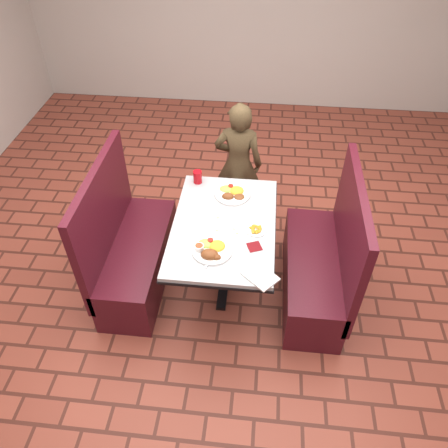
{
  "coord_description": "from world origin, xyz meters",
  "views": [
    {
      "loc": [
        0.26,
        -2.49,
        3.06
      ],
      "look_at": [
        0.0,
        0.0,
        0.75
      ],
      "focal_mm": 35.0,
      "sensor_mm": 36.0,
      "label": 1
    }
  ],
  "objects": [
    {
      "name": "room",
      "position": [
        0.0,
        0.0,
        1.91
      ],
      "size": [
        7.0,
        7.04,
        2.82
      ],
      "color": "brown",
      "rests_on": "ground"
    },
    {
      "name": "maroon_napkin",
      "position": [
        0.25,
        -0.22,
        0.75
      ],
      "size": [
        0.13,
        0.13,
        0.0
      ],
      "primitive_type": "cube",
      "rotation": [
        0.0,
        0.0,
        0.38
      ],
      "color": "maroon",
      "rests_on": "dining_table"
    },
    {
      "name": "booth_bench_right",
      "position": [
        0.8,
        0.0,
        0.33
      ],
      "size": [
        0.47,
        1.2,
        1.17
      ],
      "color": "#49101B",
      "rests_on": "ground"
    },
    {
      "name": "far_dinner_plate",
      "position": [
        0.03,
        0.37,
        0.78
      ],
      "size": [
        0.3,
        0.3,
        0.08
      ],
      "rotation": [
        0.0,
        0.0,
        -0.22
      ],
      "color": "white",
      "rests_on": "dining_table"
    },
    {
      "name": "dining_table",
      "position": [
        0.0,
        0.0,
        0.65
      ],
      "size": [
        0.81,
        1.21,
        0.75
      ],
      "color": "#ABAEB0",
      "rests_on": "ground"
    },
    {
      "name": "paper_napkin",
      "position": [
        0.31,
        -0.51,
        0.76
      ],
      "size": [
        0.28,
        0.27,
        0.01
      ],
      "primitive_type": "cube",
      "rotation": [
        0.0,
        0.0,
        -0.73
      ],
      "color": "silver",
      "rests_on": "dining_table"
    },
    {
      "name": "booth_bench_left",
      "position": [
        -0.8,
        0.0,
        0.33
      ],
      "size": [
        0.47,
        1.2,
        1.17
      ],
      "color": "#49101B",
      "rests_on": "ground"
    },
    {
      "name": "plantain_plate",
      "position": [
        0.25,
        -0.05,
        0.76
      ],
      "size": [
        0.16,
        0.16,
        0.02
      ],
      "rotation": [
        0.0,
        0.0,
        0.32
      ],
      "color": "white",
      "rests_on": "dining_table"
    },
    {
      "name": "diner_person",
      "position": [
        0.04,
        0.98,
        0.64
      ],
      "size": [
        0.48,
        0.33,
        1.27
      ],
      "primitive_type": "imported",
      "rotation": [
        0.0,
        0.0,
        3.08
      ],
      "color": "brown",
      "rests_on": "ground"
    },
    {
      "name": "fork_utensil",
      "position": [
        -0.05,
        -0.41,
        0.76
      ],
      "size": [
        0.07,
        0.12,
        0.0
      ],
      "primitive_type": "cube",
      "rotation": [
        0.0,
        0.0,
        -0.51
      ],
      "color": "#B8B8BD",
      "rests_on": "dining_table"
    },
    {
      "name": "lettuce_shreds",
      "position": [
        0.04,
        0.06,
        0.75
      ],
      "size": [
        0.28,
        0.32,
        0.0
      ],
      "primitive_type": null,
      "color": "#89B247",
      "rests_on": "dining_table"
    },
    {
      "name": "knife_utensil",
      "position": [
        -0.07,
        -0.4,
        0.76
      ],
      "size": [
        0.03,
        0.16,
        0.0
      ],
      "primitive_type": "cube",
      "rotation": [
        0.0,
        0.0,
        -0.1
      ],
      "color": "silver",
      "rests_on": "dining_table"
    },
    {
      "name": "red_tumbler",
      "position": [
        -0.28,
        0.51,
        0.81
      ],
      "size": [
        0.08,
        0.08,
        0.11
      ],
      "primitive_type": "cylinder",
      "color": "#B70C13",
      "rests_on": "dining_table"
    },
    {
      "name": "spoon_utensil",
      "position": [
        0.18,
        -0.22,
        0.75
      ],
      "size": [
        0.03,
        0.13,
        0.0
      ],
      "primitive_type": "cube",
      "rotation": [
        0.0,
        0.0,
        0.18
      ],
      "color": "silver",
      "rests_on": "dining_table"
    },
    {
      "name": "near_dinner_plate",
      "position": [
        -0.06,
        -0.31,
        0.78
      ],
      "size": [
        0.3,
        0.3,
        0.09
      ],
      "rotation": [
        0.0,
        0.0,
        -0.07
      ],
      "color": "white",
      "rests_on": "dining_table"
    }
  ]
}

